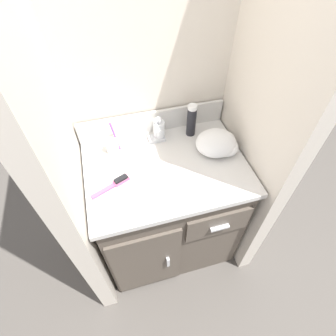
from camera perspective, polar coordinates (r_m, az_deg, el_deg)
The scene contains 12 objects.
ground_plane at distance 2.00m, azimuth -0.23°, elevation -15.15°, with size 6.00×6.00×0.00m, color #4C4742.
wall_back at distance 1.40m, azimuth -4.34°, elevation 18.64°, with size 0.99×0.08×2.20m, color beige.
wall_left at distance 1.12m, azimuth -23.68°, elevation 5.30°, with size 0.08×0.67×2.20m, color beige.
wall_right at distance 1.29m, azimuth 20.08°, elevation 12.94°, with size 0.08×0.67×2.20m, color beige.
vanity at distance 1.63m, azimuth -0.29°, elevation -8.78°, with size 0.81×0.60×0.81m.
backsplash at distance 1.48m, azimuth -3.33°, elevation 10.08°, with size 0.81×0.02×0.13m.
sink_faucet at distance 1.43m, azimuth -2.53°, elevation 7.57°, with size 0.09×0.09×0.14m.
toothbrush_cup at distance 1.39m, azimuth -12.03°, elevation 5.06°, with size 0.08×0.06×0.20m.
soap_dispenser at distance 1.43m, azimuth -1.95°, elevation 8.35°, with size 0.06×0.06×0.14m.
shaving_cream_can at distance 1.44m, azimuth 5.12°, elevation 10.29°, with size 0.05×0.05×0.19m.
hairbrush at distance 1.26m, azimuth -11.33°, elevation -3.30°, with size 0.19×0.10×0.03m.
hand_towel at distance 1.38m, azimuth 10.88°, elevation 5.23°, with size 0.22×0.19×0.11m.
Camera 1 is at (-0.23, -0.84, 1.80)m, focal length 28.00 mm.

